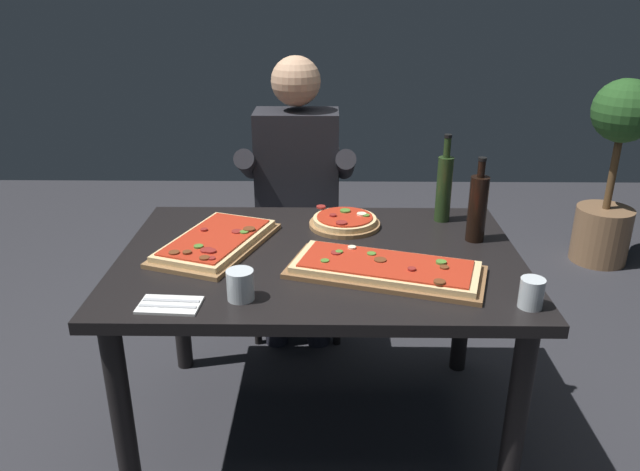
% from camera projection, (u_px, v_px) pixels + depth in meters
% --- Properties ---
extents(ground_plane, '(6.40, 6.40, 0.00)m').
position_uv_depth(ground_plane, '(320.00, 424.00, 2.43)').
color(ground_plane, '#2D2D33').
extents(dining_table, '(1.40, 0.96, 0.74)m').
position_uv_depth(dining_table, '(320.00, 278.00, 2.19)').
color(dining_table, black).
rests_on(dining_table, ground_plane).
extents(pizza_rectangular_front, '(0.68, 0.44, 0.05)m').
position_uv_depth(pizza_rectangular_front, '(386.00, 269.00, 1.99)').
color(pizza_rectangular_front, brown).
rests_on(pizza_rectangular_front, dining_table).
extents(pizza_rectangular_left, '(0.44, 0.57, 0.05)m').
position_uv_depth(pizza_rectangular_left, '(216.00, 242.00, 2.20)').
color(pizza_rectangular_left, olive).
rests_on(pizza_rectangular_left, dining_table).
extents(pizza_round_far, '(0.28, 0.28, 0.05)m').
position_uv_depth(pizza_round_far, '(345.00, 221.00, 2.39)').
color(pizza_round_far, olive).
rests_on(pizza_round_far, dining_table).
extents(wine_bottle_dark, '(0.06, 0.06, 0.35)m').
position_uv_depth(wine_bottle_dark, '(444.00, 187.00, 2.40)').
color(wine_bottle_dark, '#233819').
rests_on(wine_bottle_dark, dining_table).
extents(oil_bottle_amber, '(0.07, 0.07, 0.31)m').
position_uv_depth(oil_bottle_amber, '(477.00, 207.00, 2.22)').
color(oil_bottle_amber, black).
rests_on(oil_bottle_amber, dining_table).
extents(tumbler_near_camera, '(0.08, 0.08, 0.09)m').
position_uv_depth(tumbler_near_camera, '(240.00, 287.00, 1.83)').
color(tumbler_near_camera, silver).
rests_on(tumbler_near_camera, dining_table).
extents(tumbler_far_side, '(0.07, 0.07, 0.09)m').
position_uv_depth(tumbler_far_side, '(531.00, 293.00, 1.79)').
color(tumbler_far_side, silver).
rests_on(tumbler_far_side, dining_table).
extents(napkin_cutlery_set, '(0.19, 0.12, 0.01)m').
position_uv_depth(napkin_cutlery_set, '(170.00, 305.00, 1.80)').
color(napkin_cutlery_set, white).
rests_on(napkin_cutlery_set, dining_table).
extents(diner_chair, '(0.44, 0.44, 0.87)m').
position_uv_depth(diner_chair, '(299.00, 230.00, 3.04)').
color(diner_chair, black).
rests_on(diner_chair, ground_plane).
extents(seated_diner, '(0.53, 0.41, 1.33)m').
position_uv_depth(seated_diner, '(297.00, 188.00, 2.83)').
color(seated_diner, '#23232D').
rests_on(seated_diner, ground_plane).
extents(potted_plant_corner, '(0.36, 0.36, 1.12)m').
position_uv_depth(potted_plant_corner, '(614.00, 169.00, 3.64)').
color(potted_plant_corner, '#846042').
rests_on(potted_plant_corner, ground_plane).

